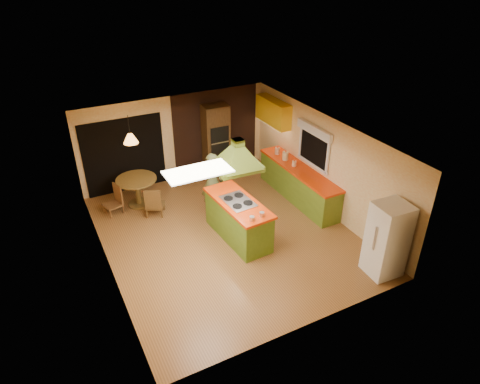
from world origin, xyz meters
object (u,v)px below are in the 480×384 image
kitchen_island (238,219)px  refrigerator (387,240)px  dining_table (137,186)px  canister_large (285,156)px  wall_oven (216,141)px  man (212,183)px

kitchen_island → refrigerator: 3.29m
dining_table → canister_large: canister_large is taller
refrigerator → wall_oven: 5.82m
dining_table → kitchen_island: bearing=-56.4°
kitchen_island → wall_oven: bearing=70.3°
wall_oven → canister_large: (1.29, -1.73, -0.04)m
canister_large → man: bearing=-176.9°
man → kitchen_island: bearing=106.6°
refrigerator → canister_large: size_ratio=6.87×
refrigerator → dining_table: (-3.80, 5.02, -0.27)m
man → dining_table: bearing=-21.7°
man → refrigerator: (2.17, -3.83, 0.00)m
kitchen_island → refrigerator: refrigerator is taller
dining_table → man: bearing=-36.2°
kitchen_island → man: man is taller
man → wall_oven: (0.96, 1.86, 0.26)m
man → refrigerator: bearing=134.0°
refrigerator → wall_oven: bearing=105.5°
man → dining_table: man is taller
wall_oven → dining_table: 2.72m
kitchen_island → canister_large: bearing=29.7°
wall_oven → canister_large: bearing=-50.2°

